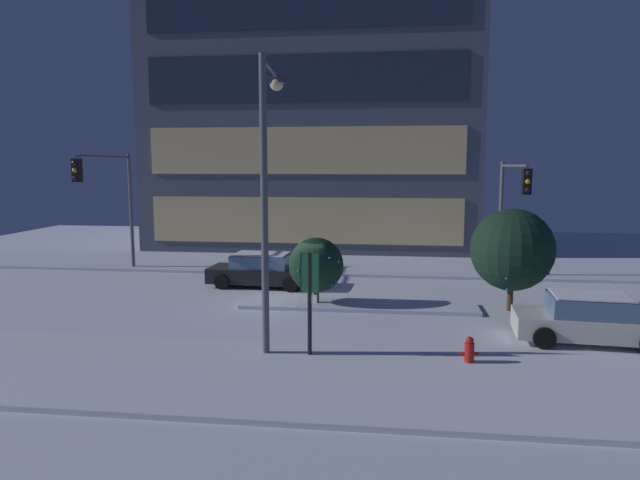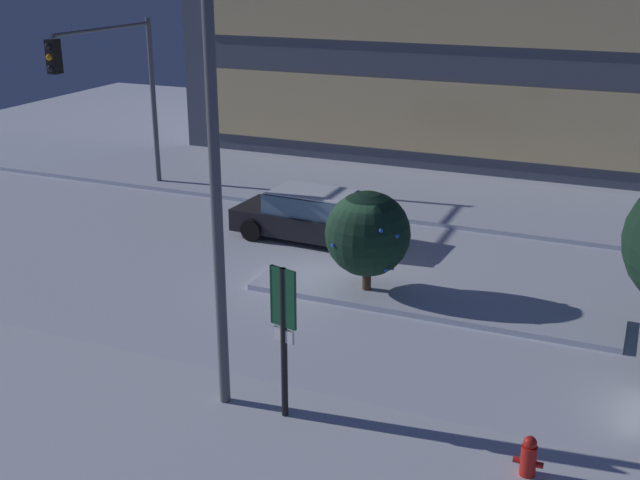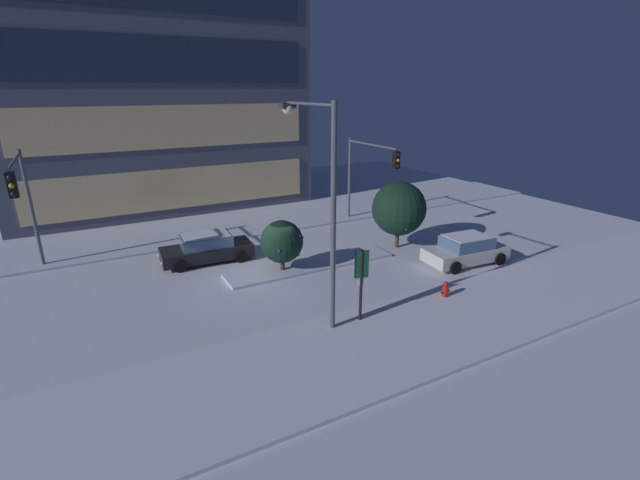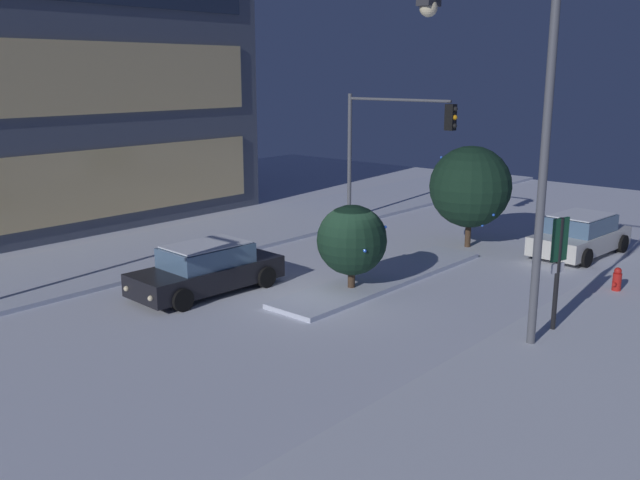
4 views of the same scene
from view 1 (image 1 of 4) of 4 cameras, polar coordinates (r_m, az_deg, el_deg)
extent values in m
plane|color=silver|center=(22.60, -2.56, -6.32)|extent=(52.00, 52.00, 0.00)
cube|color=silver|center=(15.08, -7.84, -13.31)|extent=(52.00, 5.20, 0.14)
cube|color=silver|center=(30.37, -0.01, -2.59)|extent=(52.00, 5.20, 0.14)
cube|color=silver|center=(21.96, 3.85, -6.56)|extent=(9.00, 1.80, 0.14)
cube|color=#4C5466|center=(42.54, -0.15, 22.89)|extent=(20.99, 13.84, 33.33)
cube|color=#F2D18C|center=(34.30, -1.62, 1.98)|extent=(18.89, 0.10, 2.78)
cube|color=#F2D18C|center=(34.15, -1.64, 8.95)|extent=(18.89, 0.10, 2.78)
cube|color=#232D42|center=(34.50, -1.67, 15.88)|extent=(18.89, 0.10, 2.78)
cube|color=#232D42|center=(35.35, -1.70, 22.58)|extent=(18.89, 0.10, 2.78)
cube|color=silver|center=(19.47, 25.35, -7.74)|extent=(4.53, 2.24, 0.66)
cube|color=slate|center=(19.32, 25.46, -5.99)|extent=(2.50, 1.89, 0.60)
cube|color=white|center=(19.25, 25.51, -5.02)|extent=(2.32, 1.76, 0.04)
cylinder|color=black|center=(20.78, 28.63, -7.57)|extent=(0.68, 0.27, 0.66)
cylinder|color=black|center=(20.13, 20.65, -7.59)|extent=(0.68, 0.27, 0.66)
cylinder|color=black|center=(18.33, 21.55, -9.11)|extent=(0.68, 0.27, 0.66)
cube|color=black|center=(25.66, -5.87, -3.47)|extent=(4.76, 2.08, 0.66)
cube|color=slate|center=(25.55, -5.89, -2.12)|extent=(2.61, 1.78, 0.60)
cube|color=white|center=(25.49, -5.90, -1.38)|extent=(2.42, 1.66, 0.04)
sphere|color=#F9E5B2|center=(25.84, -11.29, -3.57)|extent=(0.16, 0.16, 0.16)
sphere|color=#F9E5B2|center=(26.98, -10.32, -3.08)|extent=(0.16, 0.16, 0.16)
cylinder|color=black|center=(25.32, -9.80, -4.15)|extent=(0.67, 0.26, 0.66)
cylinder|color=black|center=(27.01, -8.47, -3.39)|extent=(0.67, 0.26, 0.66)
cylinder|color=black|center=(24.45, -2.97, -4.47)|extent=(0.67, 0.26, 0.66)
cylinder|color=black|center=(26.20, -2.06, -3.65)|extent=(0.67, 0.26, 0.66)
cylinder|color=#565960|center=(30.98, -18.39, 2.68)|extent=(0.18, 0.18, 5.98)
cylinder|color=#565960|center=(28.69, -20.75, 7.80)|extent=(0.12, 4.91, 0.12)
cube|color=black|center=(26.54, -23.16, 6.44)|extent=(0.32, 0.36, 1.00)
sphere|color=black|center=(26.38, -23.41, 7.12)|extent=(0.20, 0.20, 0.20)
sphere|color=orange|center=(26.38, -23.37, 6.42)|extent=(0.20, 0.20, 0.20)
sphere|color=black|center=(26.38, -23.34, 5.73)|extent=(0.20, 0.20, 0.20)
cylinder|color=#565960|center=(28.46, 17.62, 1.90)|extent=(0.18, 0.18, 5.57)
cylinder|color=#565960|center=(25.89, 18.84, 7.05)|extent=(0.12, 4.98, 0.12)
cube|color=black|center=(23.47, 20.00, 5.52)|extent=(0.32, 0.36, 1.00)
sphere|color=black|center=(23.28, 20.14, 6.29)|extent=(0.20, 0.20, 0.20)
sphere|color=orange|center=(23.28, 20.10, 5.51)|extent=(0.20, 0.20, 0.20)
sphere|color=black|center=(23.29, 20.07, 4.72)|extent=(0.20, 0.20, 0.20)
cylinder|color=#565960|center=(15.69, -5.59, 2.97)|extent=(0.20, 0.20, 8.35)
cylinder|color=#565960|center=(17.38, -5.02, 16.74)|extent=(0.34, 3.07, 0.10)
cube|color=#333338|center=(18.87, -4.38, 15.71)|extent=(0.56, 0.36, 0.20)
sphere|color=#F9E5B2|center=(18.85, -4.37, 15.32)|extent=(0.44, 0.44, 0.44)
cylinder|color=red|center=(16.14, 14.72, -11.08)|extent=(0.26, 0.26, 0.67)
sphere|color=red|center=(16.01, 14.77, -9.71)|extent=(0.22, 0.22, 0.22)
cylinder|color=red|center=(16.10, 14.08, -10.97)|extent=(0.12, 0.10, 0.10)
cylinder|color=red|center=(16.15, 15.37, -10.96)|extent=(0.12, 0.10, 0.10)
cylinder|color=black|center=(15.89, -1.05, -6.71)|extent=(0.12, 0.12, 3.01)
cube|color=#144C2D|center=(15.68, -1.06, -3.30)|extent=(0.55, 0.20, 1.09)
cube|color=white|center=(15.83, -1.05, -5.87)|extent=(0.44, 0.17, 0.24)
cylinder|color=#473323|center=(22.48, 18.50, -5.47)|extent=(0.22, 0.22, 1.01)
sphere|color=black|center=(22.15, 18.70, -0.92)|extent=(3.05, 3.05, 3.05)
sphere|color=blue|center=(22.98, 17.27, 2.06)|extent=(0.10, 0.10, 0.10)
sphere|color=blue|center=(21.04, 18.17, -3.68)|extent=(0.10, 0.10, 0.10)
sphere|color=blue|center=(22.37, 21.93, -3.15)|extent=(0.10, 0.10, 0.10)
sphere|color=blue|center=(21.64, 18.25, -4.69)|extent=(0.10, 0.10, 0.10)
sphere|color=blue|center=(23.13, 18.41, 2.09)|extent=(0.10, 0.10, 0.10)
sphere|color=blue|center=(23.67, 18.76, -0.25)|extent=(0.10, 0.10, 0.10)
cylinder|color=#473323|center=(22.06, -0.38, -5.71)|extent=(0.22, 0.22, 0.71)
sphere|color=black|center=(21.81, -0.38, -2.51)|extent=(2.11, 2.11, 2.11)
sphere|color=blue|center=(21.36, 1.19, -4.53)|extent=(0.10, 0.10, 0.10)
sphere|color=blue|center=(22.61, 0.13, -4.25)|extent=(0.10, 0.10, 0.10)
sphere|color=blue|center=(21.17, 1.87, -2.19)|extent=(0.10, 0.10, 0.10)
sphere|color=blue|center=(21.01, -2.18, -3.10)|extent=(0.10, 0.10, 0.10)
sphere|color=blue|center=(20.91, 0.96, -1.81)|extent=(0.10, 0.10, 0.10)
sphere|color=blue|center=(22.02, 1.27, -4.68)|extent=(0.10, 0.10, 0.10)
sphere|color=blue|center=(22.46, 0.83, -0.69)|extent=(0.10, 0.10, 0.10)
camera|label=2|loc=(5.71, 52.03, 32.53)|focal=45.16mm
camera|label=3|loc=(11.70, -72.48, 18.98)|focal=24.89mm
camera|label=4|loc=(20.57, -58.51, 6.93)|focal=39.28mm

